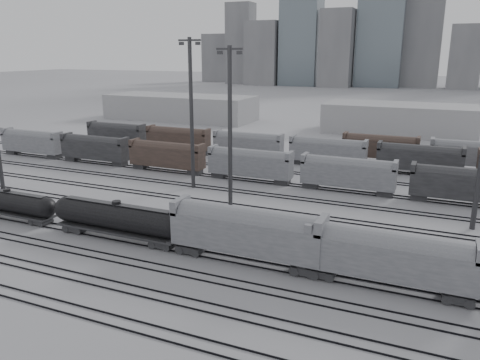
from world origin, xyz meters
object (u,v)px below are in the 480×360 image
at_px(tank_car_a, 9,202).
at_px(hopper_car_b, 389,255).
at_px(hopper_car_a, 246,230).
at_px(tank_car_b, 118,218).
at_px(light_mast_c, 230,129).

xyz_separation_m(tank_car_a, hopper_car_b, (49.38, 0.00, 1.18)).
relative_size(tank_car_a, hopper_car_b, 1.02).
bearing_deg(hopper_car_a, tank_car_b, 180.00).
xyz_separation_m(tank_car_a, hopper_car_a, (34.85, 0.00, 1.42)).
distance_m(hopper_car_a, light_mast_c, 17.51).
relative_size(tank_car_a, light_mast_c, 0.71).
bearing_deg(hopper_car_a, tank_car_a, -180.00).
height_order(tank_car_a, light_mast_c, light_mast_c).
height_order(hopper_car_a, light_mast_c, light_mast_c).
height_order(tank_car_b, hopper_car_a, hopper_car_a).
height_order(tank_car_b, light_mast_c, light_mast_c).
bearing_deg(tank_car_b, light_mast_c, 56.07).
distance_m(tank_car_b, hopper_car_b, 31.33).
bearing_deg(tank_car_a, light_mast_c, 26.12).
height_order(hopper_car_a, hopper_car_b, hopper_car_a).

